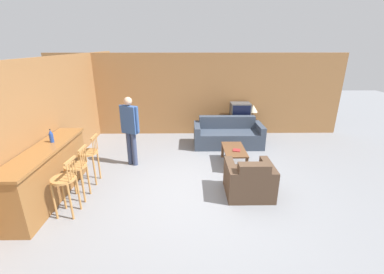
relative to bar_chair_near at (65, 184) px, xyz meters
The scene contains 16 objects.
ground_plane 2.55m from the bar_chair_near, 17.77° to the left, with size 24.00×24.00×0.00m, color gray.
wall_back 5.03m from the bar_chair_near, 61.77° to the left, with size 9.40×0.08×2.60m.
wall_left 2.36m from the bar_chair_near, 113.47° to the left, with size 0.08×8.63×2.60m.
bar_counter 0.78m from the bar_chair_near, 136.34° to the left, with size 0.55×2.44×1.04m.
bar_chair_near is the anchor object (origin of this frame).
bar_chair_mid 0.50m from the bar_chair_near, 90.00° to the left, with size 0.41×0.41×1.07m.
bar_chair_far 1.13m from the bar_chair_near, 90.00° to the left, with size 0.41×0.41×1.07m.
couch_far 4.62m from the bar_chair_near, 44.89° to the left, with size 1.99×0.87×0.82m.
armchair_near 3.36m from the bar_chair_near, ahead, with size 0.90×0.82×0.80m.
coffee_table 3.77m from the bar_chair_near, 31.02° to the left, with size 0.52×0.99×0.43m.
tv_unit 5.51m from the bar_chair_near, 47.09° to the left, with size 1.15×0.51×0.55m.
tv 5.50m from the bar_chair_near, 47.07° to the left, with size 0.61×0.47×0.56m.
bottle 1.16m from the bar_chair_near, 123.09° to the left, with size 0.08×0.08×0.27m.
book_on_table 3.74m from the bar_chair_near, 29.25° to the left, with size 0.22×0.21×0.02m.
table_lamp 5.80m from the bar_chair_near, 44.12° to the left, with size 0.29×0.29×0.49m.
person_by_window 2.15m from the bar_chair_near, 70.44° to the left, with size 0.48×0.32×1.70m.
Camera 1 is at (-0.24, -4.61, 2.84)m, focal length 24.00 mm.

